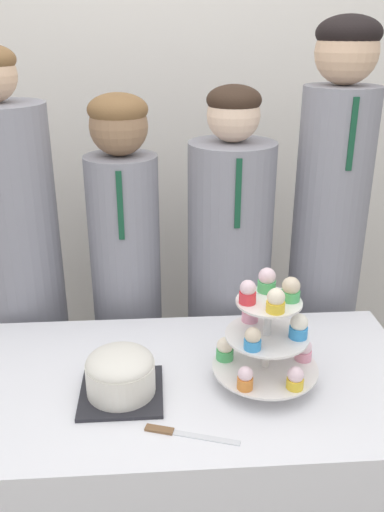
# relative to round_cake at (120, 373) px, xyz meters

# --- Properties ---
(wall_back) EXTENTS (9.00, 0.06, 2.70)m
(wall_back) POSITION_rel_round_cake_xyz_m (0.19, 1.23, 0.54)
(wall_back) COLOR silver
(wall_back) RESTS_ON ground_plane
(table) EXTENTS (1.22, 0.66, 0.75)m
(table) POSITION_rel_round_cake_xyz_m (0.19, 0.06, -0.44)
(table) COLOR white
(table) RESTS_ON ground_plane
(round_cake) EXTENTS (0.21, 0.21, 0.13)m
(round_cake) POSITION_rel_round_cake_xyz_m (0.00, 0.00, 0.00)
(round_cake) COLOR #232328
(round_cake) RESTS_ON table
(cake_knife) EXTENTS (0.22, 0.09, 0.01)m
(cake_knife) POSITION_rel_round_cake_xyz_m (0.13, -0.16, -0.06)
(cake_knife) COLOR silver
(cake_knife) RESTS_ON table
(cupcake_stand) EXTENTS (0.28, 0.28, 0.31)m
(cupcake_stand) POSITION_rel_round_cake_xyz_m (0.38, 0.03, 0.08)
(cupcake_stand) COLOR silver
(cupcake_stand) RESTS_ON table
(student_0) EXTENTS (0.31, 0.32, 1.58)m
(student_0) POSITION_rel_round_cake_xyz_m (-0.38, 0.58, -0.07)
(student_0) COLOR gray
(student_0) RESTS_ON ground_plane
(student_1) EXTENTS (0.24, 0.25, 1.44)m
(student_1) POSITION_rel_round_cake_xyz_m (-0.01, 0.58, -0.10)
(student_1) COLOR gray
(student_1) RESTS_ON ground_plane
(student_2) EXTENTS (0.29, 0.30, 1.46)m
(student_2) POSITION_rel_round_cake_xyz_m (0.35, 0.58, -0.12)
(student_2) COLOR gray
(student_2) RESTS_ON ground_plane
(student_3) EXTENTS (0.25, 0.25, 1.66)m
(student_3) POSITION_rel_round_cake_xyz_m (0.70, 0.58, 0.01)
(student_3) COLOR gray
(student_3) RESTS_ON ground_plane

